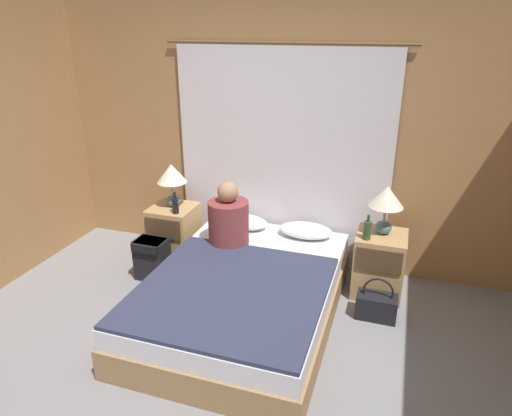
# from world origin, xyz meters

# --- Properties ---
(ground_plane) EXTENTS (16.00, 16.00, 0.00)m
(ground_plane) POSITION_xyz_m (0.00, 0.00, 0.00)
(ground_plane) COLOR gray
(wall_back) EXTENTS (4.66, 0.06, 2.50)m
(wall_back) POSITION_xyz_m (0.00, 1.87, 1.25)
(wall_back) COLOR #A37547
(wall_back) RESTS_ON ground_plane
(curtain_panel) EXTENTS (2.27, 0.02, 2.12)m
(curtain_panel) POSITION_xyz_m (0.00, 1.81, 1.06)
(curtain_panel) COLOR silver
(curtain_panel) RESTS_ON ground_plane
(bed) EXTENTS (1.44, 2.04, 0.40)m
(bed) POSITION_xyz_m (0.00, 0.73, 0.20)
(bed) COLOR #99754C
(bed) RESTS_ON ground_plane
(nightstand_left) EXTENTS (0.43, 0.44, 0.57)m
(nightstand_left) POSITION_xyz_m (-1.01, 1.45, 0.29)
(nightstand_left) COLOR tan
(nightstand_left) RESTS_ON ground_plane
(nightstand_right) EXTENTS (0.43, 0.44, 0.57)m
(nightstand_right) POSITION_xyz_m (1.01, 1.45, 0.29)
(nightstand_right) COLOR tan
(nightstand_right) RESTS_ON ground_plane
(lamp_left) EXTENTS (0.29, 0.29, 0.43)m
(lamp_left) POSITION_xyz_m (-1.01, 1.49, 0.88)
(lamp_left) COLOR slate
(lamp_left) RESTS_ON nightstand_left
(lamp_right) EXTENTS (0.29, 0.29, 0.43)m
(lamp_right) POSITION_xyz_m (1.01, 1.49, 0.88)
(lamp_right) COLOR slate
(lamp_right) RESTS_ON nightstand_right
(pillow_left) EXTENTS (0.51, 0.30, 0.12)m
(pillow_left) POSITION_xyz_m (-0.32, 1.56, 0.46)
(pillow_left) COLOR white
(pillow_left) RESTS_ON bed
(pillow_right) EXTENTS (0.51, 0.30, 0.12)m
(pillow_right) POSITION_xyz_m (0.32, 1.56, 0.46)
(pillow_right) COLOR white
(pillow_right) RESTS_ON bed
(blanket_on_bed) EXTENTS (1.38, 1.42, 0.03)m
(blanket_on_bed) POSITION_xyz_m (0.00, 0.45, 0.42)
(blanket_on_bed) COLOR #2D334C
(blanket_on_bed) RESTS_ON bed
(person_left_in_bed) EXTENTS (0.36, 0.36, 0.59)m
(person_left_in_bed) POSITION_xyz_m (-0.31, 1.20, 0.64)
(person_left_in_bed) COLOR brown
(person_left_in_bed) RESTS_ON bed
(beer_bottle_on_left_stand) EXTENTS (0.06, 0.06, 0.22)m
(beer_bottle_on_left_stand) POSITION_xyz_m (-0.91, 1.33, 0.66)
(beer_bottle_on_left_stand) COLOR black
(beer_bottle_on_left_stand) RESTS_ON nightstand_left
(beer_bottle_on_right_stand) EXTENTS (0.07, 0.07, 0.22)m
(beer_bottle_on_right_stand) POSITION_xyz_m (0.89, 1.33, 0.66)
(beer_bottle_on_right_stand) COLOR #2D4C28
(beer_bottle_on_right_stand) RESTS_ON nightstand_right
(backpack_on_floor) EXTENTS (0.30, 0.24, 0.40)m
(backpack_on_floor) POSITION_xyz_m (-1.04, 1.05, 0.22)
(backpack_on_floor) COLOR black
(backpack_on_floor) RESTS_ON ground_plane
(handbag_on_floor) EXTENTS (0.33, 0.18, 0.37)m
(handbag_on_floor) POSITION_xyz_m (1.04, 1.06, 0.11)
(handbag_on_floor) COLOR black
(handbag_on_floor) RESTS_ON ground_plane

